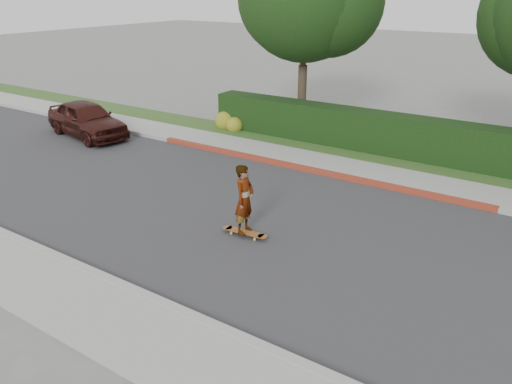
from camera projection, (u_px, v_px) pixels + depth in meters
ground at (415, 268)px, 10.86m from camera, size 120.00×120.00×0.00m
road at (415, 268)px, 10.86m from camera, size 60.00×8.00×0.01m
curb_near at (335, 380)px, 7.67m from camera, size 60.00×0.20×0.15m
curb_far at (460, 202)px, 13.99m from camera, size 60.00×0.20×0.15m
curb_red_section at (303, 168)px, 16.53m from camera, size 12.00×0.21×0.15m
sidewalk_far at (467, 192)px, 14.69m from camera, size 60.00×1.60×0.12m
planting_strip at (478, 176)px, 15.92m from camera, size 60.00×1.60×0.10m
hedge at (395, 136)px, 17.64m from camera, size 15.00×1.00×1.50m
flowering_shrub at (228, 123)px, 21.01m from camera, size 1.40×1.00×0.90m
skateboard at (245, 232)px, 12.19m from camera, size 1.24×0.35×0.11m
skateboarder at (244, 199)px, 11.86m from camera, size 0.46×0.66×1.72m
car_maroon at (87, 119)px, 20.03m from camera, size 4.44×2.45×1.43m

